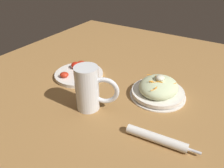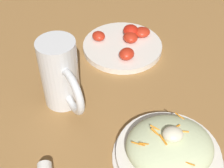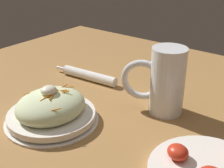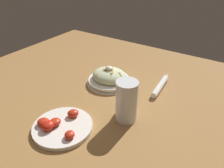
{
  "view_description": "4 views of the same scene",
  "coord_description": "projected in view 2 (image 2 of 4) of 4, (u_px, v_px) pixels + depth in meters",
  "views": [
    {
      "loc": [
        0.72,
        0.38,
        0.49
      ],
      "look_at": [
        0.16,
        0.03,
        0.09
      ],
      "focal_mm": 34.89,
      "sensor_mm": 36.0,
      "label": 1
    },
    {
      "loc": [
        0.17,
        0.5,
        0.55
      ],
      "look_at": [
        0.11,
        0.02,
        0.09
      ],
      "focal_mm": 51.22,
      "sensor_mm": 36.0,
      "label": 2
    },
    {
      "loc": [
        -0.39,
        -0.34,
        0.39
      ],
      "look_at": [
        0.12,
        0.05,
        0.09
      ],
      "focal_mm": 49.78,
      "sensor_mm": 36.0,
      "label": 3
    },
    {
      "loc": [
        0.54,
        -0.6,
        0.55
      ],
      "look_at": [
        0.11,
        0.05,
        0.08
      ],
      "focal_mm": 34.57,
      "sensor_mm": 36.0,
      "label": 4
    }
  ],
  "objects": [
    {
      "name": "ground_plane",
      "position": [
        160.0,
        101.0,
        0.75
      ],
      "size": [
        1.43,
        1.43,
        0.0
      ],
      "primitive_type": "plane",
      "color": "#9E703D"
    },
    {
      "name": "salad_plate",
      "position": [
        169.0,
        150.0,
        0.61
      ],
      "size": [
        0.22,
        0.22,
        0.09
      ],
      "color": "white",
      "rests_on": "ground_plane"
    },
    {
      "name": "beer_mug",
      "position": [
        61.0,
        77.0,
        0.7
      ],
      "size": [
        0.09,
        0.15,
        0.16
      ],
      "color": "white",
      "rests_on": "ground_plane"
    },
    {
      "name": "tomato_plate",
      "position": [
        124.0,
        44.0,
        0.88
      ],
      "size": [
        0.22,
        0.22,
        0.05
      ],
      "color": "white",
      "rests_on": "ground_plane"
    }
  ]
}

